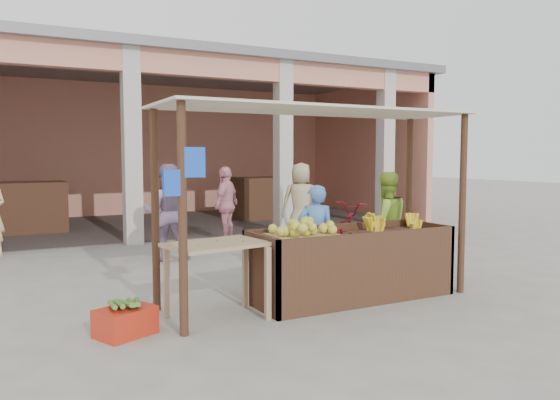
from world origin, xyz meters
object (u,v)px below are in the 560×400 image
motorcycle (330,233)px  vendor_blue (316,232)px  side_table (217,255)px  vendor_green (386,220)px  red_crate (125,322)px  fruit_stall (351,267)px

motorcycle → vendor_blue: bearing=126.5°
side_table → vendor_green: bearing=8.8°
red_crate → motorcycle: size_ratio=0.27×
vendor_blue → side_table: bearing=49.9°
vendor_green → motorcycle: size_ratio=0.81×
side_table → motorcycle: motorcycle is taller
red_crate → side_table: bearing=-18.3°
fruit_stall → vendor_blue: bearing=92.9°
side_table → vendor_green: 3.39m
vendor_green → motorcycle: 1.05m
red_crate → vendor_green: vendor_green is taller
fruit_stall → side_table: side_table is taller
fruit_stall → side_table: bearing=-178.0°
fruit_stall → vendor_blue: vendor_blue is taller
red_crate → vendor_blue: size_ratio=0.36×
fruit_stall → motorcycle: 2.13m
side_table → red_crate: 1.18m
motorcycle → fruit_stall: bearing=141.4°
vendor_green → motorcycle: (-0.45, 0.90, -0.29)m
fruit_stall → vendor_blue: size_ratio=1.73×
fruit_stall → red_crate: fruit_stall is taller
red_crate → vendor_green: bearing=-8.6°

